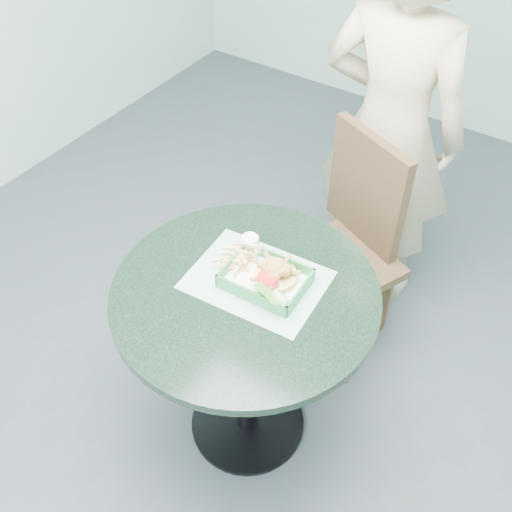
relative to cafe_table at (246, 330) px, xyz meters
The scene contains 10 objects.
floor 0.58m from the cafe_table, ahead, with size 4.00×5.00×0.02m, color #303335.
cafe_table is the anchor object (origin of this frame).
dining_chair 0.64m from the cafe_table, 84.93° to the left, with size 0.39×0.39×0.93m.
diner_person 1.02m from the cafe_table, 88.95° to the left, with size 0.64×0.42×1.75m, color #C9B08C.
placemat 0.18m from the cafe_table, 84.37° to the left, with size 0.40×0.30×0.00m, color #8DBFB4.
food_basket 0.20m from the cafe_table, 56.25° to the left, with size 0.24×0.18×0.05m.
crab_sandwich 0.24m from the cafe_table, 52.80° to the left, with size 0.13×0.13×0.08m.
fries_pile 0.24m from the cafe_table, 131.50° to the left, with size 0.10×0.11×0.04m, color #E2BC75, non-canonical shape.
sauce_ramekin 0.28m from the cafe_table, 116.78° to the left, with size 0.06×0.06×0.03m.
garnish_cup 0.22m from the cafe_table, 17.52° to the left, with size 0.11×0.11×0.04m.
Camera 1 is at (0.69, -0.98, 2.10)m, focal length 42.00 mm.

